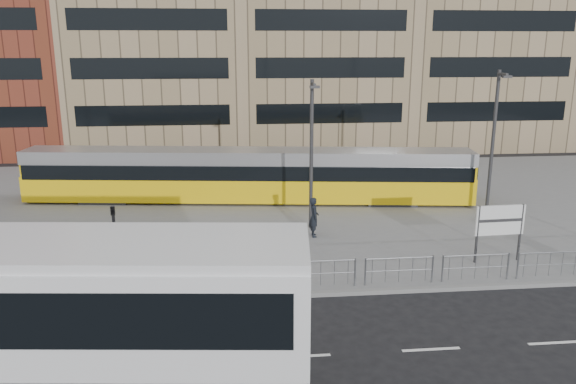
{
  "coord_description": "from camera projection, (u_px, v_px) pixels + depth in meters",
  "views": [
    {
      "loc": [
        -3.83,
        -18.76,
        8.97
      ],
      "look_at": [
        -1.38,
        6.0,
        2.42
      ],
      "focal_mm": 35.0,
      "sensor_mm": 36.0,
      "label": 1
    }
  ],
  "objects": [
    {
      "name": "ground",
      "position": [
        341.0,
        296.0,
        20.7
      ],
      "size": [
        120.0,
        120.0,
        0.0
      ],
      "primitive_type": "plane",
      "color": "black",
      "rests_on": "ground"
    },
    {
      "name": "plaza",
      "position": [
        302.0,
        204.0,
        32.23
      ],
      "size": [
        64.0,
        24.0,
        0.15
      ],
      "primitive_type": "cube",
      "color": "slate",
      "rests_on": "ground"
    },
    {
      "name": "kerb",
      "position": [
        341.0,
        293.0,
        20.73
      ],
      "size": [
        64.0,
        0.25,
        0.17
      ],
      "primitive_type": "cube",
      "color": "gray",
      "rests_on": "ground"
    },
    {
      "name": "pedestrian_barrier",
      "position": [
        392.0,
        264.0,
        21.12
      ],
      "size": [
        32.07,
        0.07,
        1.1
      ],
      "color": "gray",
      "rests_on": "plaza"
    },
    {
      "name": "road_markings",
      "position": [
        399.0,
        351.0,
        16.94
      ],
      "size": [
        62.0,
        0.12,
        0.01
      ],
      "primitive_type": "cube",
      "color": "white",
      "rests_on": "ground"
    },
    {
      "name": "double_decker_bus",
      "position": [
        39.0,
        335.0,
        12.66
      ],
      "size": [
        12.37,
        4.05,
        4.86
      ],
      "rotation": [
        0.0,
        0.0,
        -0.1
      ],
      "color": "white",
      "rests_on": "ground"
    },
    {
      "name": "tram",
      "position": [
        248.0,
        175.0,
        32.35
      ],
      "size": [
        25.71,
        5.59,
        3.02
      ],
      "rotation": [
        0.0,
        0.0,
        -0.12
      ],
      "color": "yellow",
      "rests_on": "plaza"
    },
    {
      "name": "station_sign",
      "position": [
        500.0,
        223.0,
        23.17
      ],
      "size": [
        2.12,
        0.19,
        2.44
      ],
      "rotation": [
        0.0,
        0.0,
        0.04
      ],
      "color": "#2D2D30",
      "rests_on": "plaza"
    },
    {
      "name": "pedestrian",
      "position": [
        314.0,
        217.0,
        26.43
      ],
      "size": [
        0.46,
        0.7,
        1.9
      ],
      "primitive_type": "imported",
      "rotation": [
        0.0,
        0.0,
        1.58
      ],
      "color": "black",
      "rests_on": "plaza"
    },
    {
      "name": "traffic_light_west",
      "position": [
        115.0,
        235.0,
        20.79
      ],
      "size": [
        0.18,
        0.21,
        3.1
      ],
      "rotation": [
        0.0,
        0.0,
        0.07
      ],
      "color": "#2D2D30",
      "rests_on": "plaza"
    },
    {
      "name": "lamp_post_west",
      "position": [
        312.0,
        148.0,
        26.88
      ],
      "size": [
        0.45,
        1.04,
        7.26
      ],
      "color": "#2D2D30",
      "rests_on": "plaza"
    },
    {
      "name": "lamp_post_east",
      "position": [
        494.0,
        138.0,
        28.9
      ],
      "size": [
        0.45,
        1.04,
        7.6
      ],
      "color": "#2D2D30",
      "rests_on": "plaza"
    }
  ]
}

